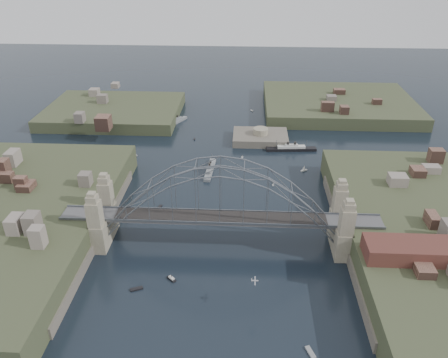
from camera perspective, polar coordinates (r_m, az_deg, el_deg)
ground at (r=122.07m, az=-0.46°, el=-8.17°), size 500.00×500.00×0.00m
bridge at (r=115.15m, az=-0.48°, el=-3.24°), size 84.00×13.80×24.60m
shore_west at (r=136.44m, az=-25.40°, el=-5.96°), size 50.50×90.00×12.00m
shore_east at (r=131.12m, az=25.65°, el=-7.48°), size 50.50×90.00×12.00m
headland_nw at (r=214.82m, az=-13.81°, el=7.93°), size 60.00×45.00×9.00m
headland_ne at (r=224.26m, az=14.33°, el=8.80°), size 70.00×55.00×9.50m
fort_island at (r=183.14m, az=4.64°, el=4.79°), size 22.00×16.00×9.40m
wharf_shed at (r=111.32m, az=22.55°, el=-8.43°), size 20.00×8.00×4.00m
finger_pier at (r=105.55m, az=21.20°, el=-17.09°), size 4.00×22.00×1.40m
naval_cruiser_near at (r=157.78m, az=-1.79°, el=1.25°), size 3.16×16.54×4.93m
naval_cruiser_far at (r=201.74m, az=-6.08°, el=7.33°), size 8.27×12.83×4.60m
ocean_liner at (r=175.53m, az=8.57°, el=3.86°), size 19.59×4.11×4.77m
aeroplane at (r=98.64m, az=3.89°, el=-12.82°), size 1.51×2.88×0.42m
small_boat_a at (r=138.25m, az=-8.21°, el=-3.59°), size 1.22×2.62×0.45m
small_boat_b at (r=149.99m, az=6.30°, el=-0.66°), size 0.72×1.74×1.43m
small_boat_c at (r=111.11m, az=-6.73°, el=-12.53°), size 2.50×2.45×1.43m
small_boat_d at (r=160.36m, az=10.19°, el=1.30°), size 2.46×1.87×2.38m
small_boat_e at (r=173.34m, az=-11.33°, el=3.07°), size 2.67×3.16×0.45m
small_boat_f at (r=167.46m, az=2.32°, el=2.75°), size 1.04×1.47×1.43m
small_boat_g at (r=96.74m, az=10.98°, el=-20.92°), size 2.08×3.29×0.45m
small_boat_h at (r=183.95m, az=-3.78°, el=5.10°), size 0.75×1.81×0.45m
small_boat_i at (r=135.72m, az=11.27°, el=-4.55°), size 2.13×2.56×0.45m
small_boat_j at (r=109.86m, az=-11.10°, el=-13.61°), size 3.11×2.04×0.45m
small_boat_k at (r=215.91m, az=3.56°, el=8.71°), size 1.39×1.94×0.45m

